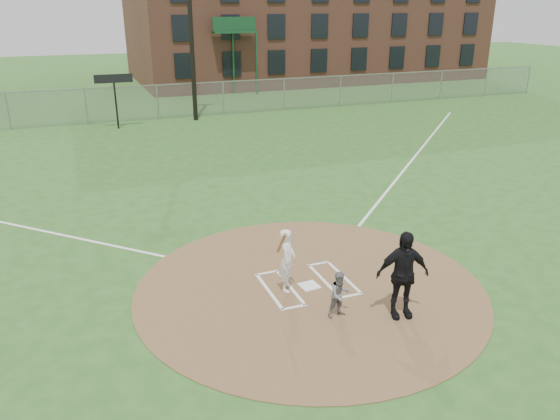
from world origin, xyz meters
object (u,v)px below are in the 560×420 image
object	(u,v)px
batter_at_plate	(287,260)
umpire	(402,275)
home_plate	(309,286)
catcher	(340,294)

from	to	relation	value
batter_at_plate	umpire	bearing A→B (deg)	-46.26
home_plate	catcher	xyz separation A→B (m)	(0.08, -1.44, 0.51)
catcher	umpire	bearing A→B (deg)	-24.47
catcher	home_plate	bearing A→B (deg)	88.37
catcher	batter_at_plate	xyz separation A→B (m)	(-0.63, 1.51, 0.26)
home_plate	catcher	bearing A→B (deg)	-86.98
home_plate	umpire	world-z (taller)	umpire
umpire	batter_at_plate	world-z (taller)	umpire
home_plate	catcher	size ratio (longest dim) A/B	0.41
home_plate	catcher	distance (m)	1.53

